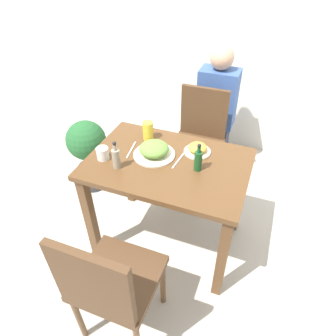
# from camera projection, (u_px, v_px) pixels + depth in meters

# --- Properties ---
(ground_plane) EXTENTS (16.00, 16.00, 0.00)m
(ground_plane) POSITION_uv_depth(u_px,v_px,m) (168.00, 238.00, 2.35)
(ground_plane) COLOR #B7B2A8
(wall_back) EXTENTS (8.00, 0.05, 2.60)m
(wall_back) POSITION_uv_depth(u_px,v_px,m) (229.00, 15.00, 2.64)
(wall_back) COLOR silver
(wall_back) RESTS_ON ground_plane
(dining_table) EXTENTS (1.01, 0.69, 0.75)m
(dining_table) POSITION_uv_depth(u_px,v_px,m) (168.00, 177.00, 1.96)
(dining_table) COLOR brown
(dining_table) RESTS_ON ground_plane
(chair_near) EXTENTS (0.42, 0.42, 0.91)m
(chair_near) POSITION_uv_depth(u_px,v_px,m) (110.00, 284.00, 1.49)
(chair_near) COLOR #4C331E
(chair_near) RESTS_ON ground_plane
(chair_far) EXTENTS (0.42, 0.42, 0.91)m
(chair_far) POSITION_uv_depth(u_px,v_px,m) (199.00, 136.00, 2.55)
(chair_far) COLOR #4C331E
(chair_far) RESTS_ON ground_plane
(food_plate) EXTENTS (0.27, 0.27, 0.09)m
(food_plate) POSITION_uv_depth(u_px,v_px,m) (154.00, 150.00, 1.91)
(food_plate) COLOR beige
(food_plate) RESTS_ON dining_table
(side_plate) EXTENTS (0.18, 0.18, 0.06)m
(side_plate) POSITION_uv_depth(u_px,v_px,m) (197.00, 149.00, 1.94)
(side_plate) COLOR beige
(side_plate) RESTS_ON dining_table
(drink_cup) EXTENTS (0.08, 0.08, 0.08)m
(drink_cup) POSITION_uv_depth(u_px,v_px,m) (103.00, 153.00, 1.88)
(drink_cup) COLOR white
(drink_cup) RESTS_ON dining_table
(juice_glass) EXTENTS (0.07, 0.07, 0.13)m
(juice_glass) POSITION_uv_depth(u_px,v_px,m) (148.00, 131.00, 2.05)
(juice_glass) COLOR gold
(juice_glass) RESTS_ON dining_table
(sauce_bottle) EXTENTS (0.05, 0.05, 0.19)m
(sauce_bottle) POSITION_uv_depth(u_px,v_px,m) (198.00, 160.00, 1.78)
(sauce_bottle) COLOR #194C23
(sauce_bottle) RESTS_ON dining_table
(condiment_bottle) EXTENTS (0.05, 0.05, 0.19)m
(condiment_bottle) POSITION_uv_depth(u_px,v_px,m) (116.00, 158.00, 1.80)
(condiment_bottle) COLOR gray
(condiment_bottle) RESTS_ON dining_table
(fork_utensil) EXTENTS (0.03, 0.19, 0.00)m
(fork_utensil) POSITION_uv_depth(u_px,v_px,m) (131.00, 150.00, 1.98)
(fork_utensil) COLOR silver
(fork_utensil) RESTS_ON dining_table
(spoon_utensil) EXTENTS (0.03, 0.18, 0.00)m
(spoon_utensil) POSITION_uv_depth(u_px,v_px,m) (178.00, 160.00, 1.89)
(spoon_utensil) COLOR silver
(spoon_utensil) RESTS_ON dining_table
(potted_plant_left) EXTENTS (0.34, 0.34, 0.67)m
(potted_plant_left) POSITION_uv_depth(u_px,v_px,m) (88.00, 150.00, 2.59)
(potted_plant_left) COLOR #333333
(potted_plant_left) RESTS_ON ground_plane
(person_figure) EXTENTS (0.34, 0.22, 1.17)m
(person_figure) POSITION_uv_depth(u_px,v_px,m) (216.00, 111.00, 2.77)
(person_figure) COLOR #2D3347
(person_figure) RESTS_ON ground_plane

